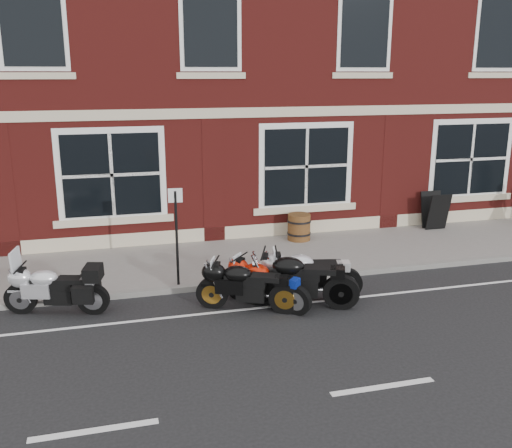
% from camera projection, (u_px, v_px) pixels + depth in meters
% --- Properties ---
extents(ground, '(80.00, 80.00, 0.00)m').
position_uv_depth(ground, '(310.00, 307.00, 10.98)').
color(ground, black).
rests_on(ground, ground).
extents(sidewalk, '(30.00, 3.00, 0.12)m').
position_uv_depth(sidewalk, '(267.00, 257.00, 13.77)').
color(sidewalk, slate).
rests_on(sidewalk, ground).
extents(kerb, '(30.00, 0.16, 0.12)m').
position_uv_depth(kerb, '(287.00, 279.00, 12.29)').
color(kerb, slate).
rests_on(kerb, ground).
extents(pub_building, '(24.00, 12.00, 12.00)m').
position_uv_depth(pub_building, '(207.00, 23.00, 19.24)').
color(pub_building, maroon).
rests_on(pub_building, ground).
extents(moto_touring_silver, '(1.92, 0.71, 1.29)m').
position_uv_depth(moto_touring_silver, '(53.00, 287.00, 10.56)').
color(moto_touring_silver, black).
rests_on(moto_touring_silver, ground).
extents(moto_sport_red, '(1.36, 1.51, 0.86)m').
position_uv_depth(moto_sport_red, '(265.00, 282.00, 10.90)').
color(moto_sport_red, black).
rests_on(moto_sport_red, ground).
extents(moto_sport_black, '(1.87, 0.98, 0.91)m').
position_uv_depth(moto_sport_black, '(246.00, 284.00, 10.70)').
color(moto_sport_black, black).
rests_on(moto_sport_black, ground).
extents(moto_sport_silver, '(2.11, 0.59, 0.96)m').
position_uv_depth(moto_sport_silver, '(306.00, 273.00, 11.22)').
color(moto_sport_silver, black).
rests_on(moto_sport_silver, ground).
extents(moto_naked_black, '(2.15, 1.01, 1.02)m').
position_uv_depth(moto_naked_black, '(297.00, 278.00, 10.86)').
color(moto_naked_black, black).
rests_on(moto_naked_black, ground).
extents(a_board_sign, '(0.63, 0.42, 1.04)m').
position_uv_depth(a_board_sign, '(435.00, 211.00, 15.92)').
color(a_board_sign, black).
rests_on(a_board_sign, sidewalk).
extents(barrel_planter, '(0.62, 0.62, 0.69)m').
position_uv_depth(barrel_planter, '(299.00, 227.00, 14.89)').
color(barrel_planter, '#4A1F13').
rests_on(barrel_planter, sidewalk).
extents(parking_sign, '(0.29, 0.05, 2.03)m').
position_uv_depth(parking_sign, '(176.00, 230.00, 11.52)').
color(parking_sign, black).
rests_on(parking_sign, sidewalk).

